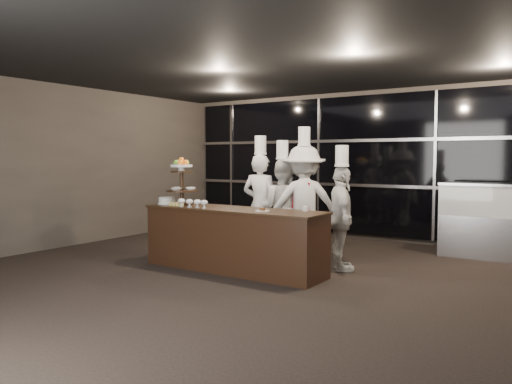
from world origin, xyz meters
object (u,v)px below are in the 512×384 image
Objects in this scene: chef_c at (304,203)px; chef_a at (260,204)px; buffet_counter at (233,239)px; chef_b at (282,208)px; display_stand at (182,178)px; chef_d at (341,217)px; layer_cake at (167,201)px; display_case at (487,216)px.

chef_a is at bearing -170.07° from chef_c.
chef_b reaches higher than buffet_counter.
chef_d is at bearing 20.50° from display_stand.
layer_cake is 2.19m from chef_c.
chef_d is at bearing -8.08° from chef_a.
buffet_counter is 3.81× the size of display_stand.
chef_b reaches higher than display_stand.
layer_cake is 0.16× the size of chef_d.
display_stand is at bearing 10.47° from layer_cake.
layer_cake is (-0.27, -0.05, -0.37)m from display_stand.
display_case reaches higher than layer_cake.
layer_cake is at bearing -177.75° from buffet_counter.
buffet_counter is 1.54× the size of chef_d.
display_stand is 2.48× the size of layer_cake.
chef_a reaches higher than chef_b.
buffet_counter is 4.28m from display_case.
chef_b is at bearing 45.74° from display_stand.
chef_c reaches higher than chef_d.
chef_c reaches higher than buffet_counter.
buffet_counter is at bearing 2.25° from layer_cake.
display_case is 3.08m from chef_c.
chef_d is (2.32, 0.87, -0.55)m from display_stand.
layer_cake is at bearing -169.53° from display_stand.
display_case is 3.76m from chef_a.
display_stand is 0.38× the size of chef_b.
chef_a reaches higher than buffet_counter.
chef_c is at bearing 7.79° from chef_b.
buffet_counter is at bearing -112.70° from chef_c.
buffet_counter is 1.46× the size of chef_b.
chef_c reaches higher than chef_b.
layer_cake is 1.87m from chef_b.
display_stand reaches higher than layer_cake.
display_stand is at bearing -141.64° from display_case.
layer_cake is at bearing -160.50° from chef_d.
chef_a is (1.03, 1.14, -0.09)m from layer_cake.
chef_b is at bearing 40.85° from layer_cake.
chef_c reaches higher than layer_cake.
chef_b is (1.14, 1.17, -0.51)m from display_stand.
chef_a is 1.10× the size of chef_d.
buffet_counter is at bearing -96.72° from chef_b.
chef_a is 0.94× the size of chef_c.
chef_b reaches higher than display_case.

